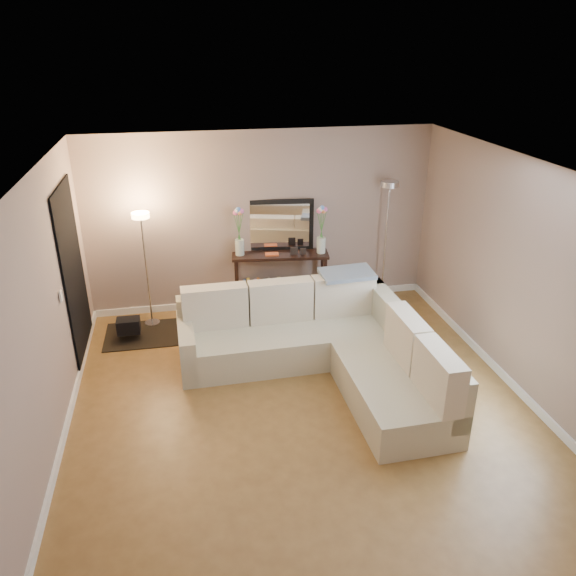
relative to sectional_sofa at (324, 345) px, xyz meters
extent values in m
cube|color=olive|center=(-0.43, -0.70, -0.36)|extent=(5.00, 5.50, 0.01)
cube|color=white|center=(-0.43, -0.70, 2.25)|extent=(5.00, 5.50, 0.01)
cube|color=gray|center=(-0.43, 2.06, 0.95)|extent=(5.00, 0.02, 2.60)
cube|color=gray|center=(-0.43, -3.46, 0.95)|extent=(5.00, 0.02, 2.60)
cube|color=gray|center=(-2.94, -0.70, 0.95)|extent=(0.02, 5.50, 2.60)
cube|color=gray|center=(2.08, -0.70, 0.95)|extent=(0.02, 5.50, 2.60)
cube|color=white|center=(-0.43, 2.03, -0.30)|extent=(5.00, 0.03, 0.10)
cube|color=white|center=(-2.91, -0.70, -0.30)|extent=(0.03, 5.50, 0.10)
cube|color=white|center=(2.06, -0.70, -0.30)|extent=(0.03, 5.50, 0.10)
cube|color=black|center=(-2.91, 1.00, 0.75)|extent=(0.02, 1.20, 2.20)
cube|color=white|center=(-2.91, 0.15, 0.85)|extent=(0.02, 0.08, 0.12)
cube|color=beige|center=(-0.36, 0.39, -0.15)|extent=(2.72, 0.99, 0.42)
cube|color=beige|center=(-0.37, 0.75, 0.14)|extent=(2.70, 0.26, 0.58)
cube|color=beige|center=(-1.62, 0.36, -0.06)|extent=(0.21, 0.94, 0.58)
cube|color=beige|center=(0.55, -0.89, -0.15)|extent=(0.97, 1.68, 0.42)
cube|color=beige|center=(0.90, -0.42, 0.14)|extent=(0.26, 2.60, 0.58)
cube|color=beige|center=(-1.25, 0.62, 0.33)|extent=(0.81, 0.24, 0.54)
cube|color=beige|center=(-0.42, 0.64, 0.33)|extent=(0.81, 0.24, 0.54)
cube|color=beige|center=(0.41, 0.65, 0.33)|extent=(0.81, 0.24, 0.54)
cube|color=beige|center=(0.79, -0.57, 0.33)|extent=(0.24, 0.75, 0.54)
cube|color=beige|center=(0.81, -1.35, 0.33)|extent=(0.24, 0.75, 0.54)
cube|color=gray|center=(0.46, 0.68, 0.61)|extent=(0.71, 0.44, 0.09)
cube|color=black|center=(-0.20, 1.84, 0.48)|extent=(1.43, 0.54, 0.04)
cube|color=black|center=(-0.85, 1.77, 0.05)|extent=(0.05, 0.05, 0.82)
cube|color=black|center=(-0.82, 2.06, 0.05)|extent=(0.05, 0.05, 0.82)
cube|color=black|center=(0.43, 1.61, 0.05)|extent=(0.05, 0.05, 0.82)
cube|color=black|center=(0.46, 1.91, 0.05)|extent=(0.05, 0.05, 0.82)
cube|color=black|center=(-0.20, 1.84, -0.16)|extent=(1.34, 0.50, 0.03)
cube|color=#BF3333|center=(-0.77, 1.91, -0.04)|extent=(0.05, 0.17, 0.20)
cube|color=#3359A5|center=(-0.72, 1.90, -0.03)|extent=(0.06, 0.18, 0.23)
cube|color=gold|center=(-0.67, 1.89, -0.02)|extent=(0.07, 0.18, 0.25)
cube|color=#3F7F4C|center=(-0.61, 1.89, -0.04)|extent=(0.07, 0.18, 0.20)
cube|color=#994C99|center=(-0.56, 1.88, -0.03)|extent=(0.05, 0.17, 0.23)
cube|color=orange|center=(-0.52, 1.88, -0.02)|extent=(0.06, 0.18, 0.25)
cube|color=#262626|center=(-0.47, 1.87, -0.04)|extent=(0.07, 0.18, 0.20)
cube|color=#4C99B2|center=(-0.41, 1.86, -0.03)|extent=(0.07, 0.18, 0.23)
cube|color=#B2A58C|center=(-0.36, 1.86, -0.02)|extent=(0.05, 0.17, 0.25)
cube|color=brown|center=(-0.32, 1.85, -0.04)|extent=(0.06, 0.18, 0.20)
cube|color=navy|center=(-0.27, 1.85, -0.03)|extent=(0.07, 0.18, 0.23)
cube|color=gold|center=(-0.21, 1.84, -0.02)|extent=(0.07, 0.18, 0.25)
cube|color=black|center=(-0.17, 2.02, 0.88)|extent=(0.99, 0.16, 0.77)
cube|color=white|center=(-0.17, 1.99, 0.88)|extent=(0.85, 0.11, 0.64)
cube|color=#CC5224|center=(-0.32, 1.82, 0.50)|extent=(0.21, 0.15, 0.04)
cube|color=black|center=(0.00, 1.76, 0.55)|extent=(0.11, 0.03, 0.14)
cube|color=black|center=(0.12, 1.74, 0.54)|extent=(0.09, 0.03, 0.12)
cylinder|color=silver|center=(-0.78, 1.91, 0.61)|extent=(0.14, 0.14, 0.26)
cylinder|color=#38722D|center=(-0.79, 1.91, 0.91)|extent=(0.11, 0.02, 0.44)
sphere|color=#E5598C|center=(-0.82, 1.91, 1.14)|extent=(0.08, 0.08, 0.08)
cylinder|color=#38722D|center=(-0.79, 1.91, 0.92)|extent=(0.06, 0.02, 0.47)
sphere|color=white|center=(-0.80, 1.91, 1.16)|extent=(0.08, 0.08, 0.08)
cylinder|color=#38722D|center=(-0.78, 1.91, 0.93)|extent=(0.01, 0.01, 0.49)
sphere|color=#598CE5|center=(-0.78, 1.91, 1.18)|extent=(0.08, 0.08, 0.08)
cylinder|color=#38722D|center=(-0.77, 1.91, 0.91)|extent=(0.06, 0.02, 0.45)
sphere|color=#E58C4C|center=(-0.75, 1.90, 1.14)|extent=(0.08, 0.08, 0.08)
cylinder|color=#38722D|center=(-0.76, 1.90, 0.92)|extent=(0.11, 0.02, 0.46)
sphere|color=#D866B2|center=(-0.73, 1.90, 1.16)|extent=(0.08, 0.08, 0.08)
cylinder|color=silver|center=(0.40, 1.77, 0.61)|extent=(0.14, 0.14, 0.26)
cylinder|color=#38722D|center=(0.38, 1.77, 0.91)|extent=(0.11, 0.02, 0.44)
sphere|color=#E5598C|center=(0.36, 1.77, 1.14)|extent=(0.08, 0.08, 0.08)
cylinder|color=#38722D|center=(0.39, 1.77, 0.92)|extent=(0.06, 0.02, 0.47)
sphere|color=white|center=(0.38, 1.77, 1.16)|extent=(0.08, 0.08, 0.08)
cylinder|color=#38722D|center=(0.40, 1.77, 0.93)|extent=(0.01, 0.01, 0.49)
sphere|color=#598CE5|center=(0.40, 1.77, 1.18)|extent=(0.08, 0.08, 0.08)
cylinder|color=#38722D|center=(0.41, 1.76, 0.91)|extent=(0.06, 0.02, 0.45)
sphere|color=#E58C4C|center=(0.42, 1.76, 1.14)|extent=(0.08, 0.08, 0.08)
cylinder|color=#38722D|center=(0.42, 1.76, 0.92)|extent=(0.11, 0.02, 0.46)
sphere|color=#D866B2|center=(0.44, 1.76, 1.16)|extent=(0.08, 0.08, 0.08)
cylinder|color=silver|center=(-2.09, 1.65, -0.34)|extent=(0.22, 0.22, 0.03)
cylinder|color=silver|center=(-2.09, 1.65, 0.44)|extent=(0.02, 0.02, 1.56)
cylinder|color=#FFBF72|center=(-2.09, 1.65, 1.25)|extent=(0.23, 0.23, 0.07)
cylinder|color=silver|center=(1.42, 1.86, -0.34)|extent=(0.30, 0.30, 0.03)
cylinder|color=silver|center=(1.42, 1.86, 0.54)|extent=(0.03, 0.03, 1.76)
cylinder|color=silver|center=(1.42, 1.86, 1.45)|extent=(0.33, 0.33, 0.08)
cube|color=black|center=(-2.18, 1.34, -0.35)|extent=(1.08, 0.81, 0.01)
cube|color=black|center=(-2.38, 1.25, -0.14)|extent=(0.31, 0.22, 0.20)
camera|label=1|loc=(-1.57, -5.67, 3.40)|focal=35.00mm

